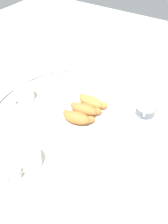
{
  "coord_description": "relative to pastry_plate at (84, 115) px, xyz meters",
  "views": [
    {
      "loc": [
        0.35,
        -0.49,
        0.62
      ],
      "look_at": [
        0.02,
        0.03,
        0.03
      ],
      "focal_mm": 36.52,
      "sensor_mm": 36.0,
      "label": 1
    }
  ],
  "objects": [
    {
      "name": "ground_plane",
      "position": [
        -0.02,
        -0.03,
        -0.01
      ],
      "size": [
        2.2,
        2.2,
        0.0
      ],
      "primitive_type": "plane",
      "color": "silver"
    },
    {
      "name": "table_chrome_rim",
      "position": [
        -0.02,
        -0.03,
        0.0
      ],
      "size": [
        0.69,
        0.69,
        0.02
      ],
      "primitive_type": "torus",
      "color": "silver",
      "rests_on": "ground_plane"
    },
    {
      "name": "pastry_plate",
      "position": [
        0.0,
        0.0,
        0.0
      ],
      "size": [
        0.26,
        0.26,
        0.02
      ],
      "color": "silver",
      "rests_on": "ground_plane"
    },
    {
      "name": "croissant_large",
      "position": [
        0.0,
        -0.05,
        0.03
      ],
      "size": [
        0.13,
        0.08,
        0.04
      ],
      "color": "#AD6B33",
      "rests_on": "pastry_plate"
    },
    {
      "name": "croissant_small",
      "position": [
        -0.0,
        0.0,
        0.03
      ],
      "size": [
        0.13,
        0.08,
        0.04
      ],
      "color": "#AD6B33",
      "rests_on": "pastry_plate"
    },
    {
      "name": "croissant_extra",
      "position": [
        -0.0,
        0.05,
        0.03
      ],
      "size": [
        0.14,
        0.06,
        0.04
      ],
      "color": "#BC7A38",
      "rests_on": "pastry_plate"
    },
    {
      "name": "coffee_cup_near",
      "position": [
        -0.03,
        -0.27,
        0.01
      ],
      "size": [
        0.14,
        0.14,
        0.06
      ],
      "color": "silver",
      "rests_on": "ground_plane"
    },
    {
      "name": "coffee_cup_far",
      "position": [
        -0.26,
        -0.04,
        0.01
      ],
      "size": [
        0.14,
        0.14,
        0.06
      ],
      "color": "silver",
      "rests_on": "ground_plane"
    },
    {
      "name": "juice_glass_left",
      "position": [
        0.19,
        0.12,
        0.08
      ],
      "size": [
        0.08,
        0.08,
        0.14
      ],
      "color": "white",
      "rests_on": "ground_plane"
    },
    {
      "name": "sugar_packet",
      "position": [
        -0.14,
        -0.23,
        -0.01
      ],
      "size": [
        0.06,
        0.04,
        0.01
      ],
      "primitive_type": "cube",
      "rotation": [
        0.0,
        0.0,
        -0.21
      ],
      "color": "white",
      "rests_on": "ground_plane"
    },
    {
      "name": "folded_napkin",
      "position": [
        0.23,
        -0.04,
        -0.01
      ],
      "size": [
        0.14,
        0.14,
        0.01
      ],
      "primitive_type": "cube",
      "rotation": [
        0.0,
        0.0,
        -0.32
      ],
      "color": "silver",
      "rests_on": "ground_plane"
    }
  ]
}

